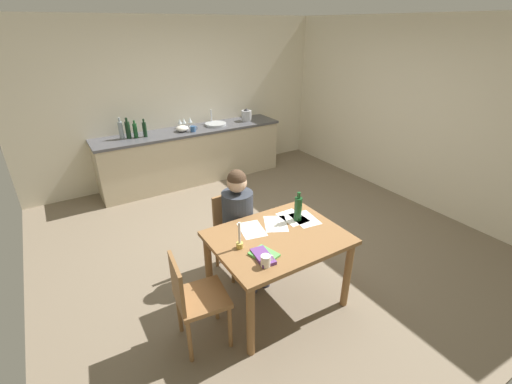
{
  "coord_description": "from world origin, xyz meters",
  "views": [
    {
      "loc": [
        -2.01,
        -3.06,
        2.47
      ],
      "look_at": [
        -0.27,
        -0.24,
        0.85
      ],
      "focal_mm": 24.22,
      "sensor_mm": 36.0,
      "label": 1
    }
  ],
  "objects_px": {
    "candlestick": "(240,241)",
    "chair_side_empty": "(195,297)",
    "stovetop_kettle": "(246,115)",
    "wine_glass_near_sink": "(190,120)",
    "book_magazine": "(263,256)",
    "teacup_on_counter": "(193,129)",
    "wine_glass_back_left": "(180,122)",
    "wine_glass_by_kettle": "(184,121)",
    "bottle_wine_red": "(135,130)",
    "bottle_vinegar": "(128,130)",
    "mixing_bowl": "(182,128)",
    "person_seated": "(241,219)",
    "bottle_sauce": "(145,129)",
    "bottle_oil": "(121,130)",
    "wine_bottle_on_table": "(298,208)",
    "sink_unit": "(216,124)",
    "dining_table": "(278,246)",
    "book_cookery": "(264,254)",
    "coffee_mug": "(266,261)",
    "chair_at_table": "(234,230)"
  },
  "relations": [
    {
      "from": "stovetop_kettle",
      "to": "wine_glass_near_sink",
      "type": "bearing_deg",
      "value": 171.56
    },
    {
      "from": "book_cookery",
      "to": "wine_bottle_on_table",
      "type": "height_order",
      "value": "wine_bottle_on_table"
    },
    {
      "from": "chair_side_empty",
      "to": "bottle_wine_red",
      "type": "relative_size",
      "value": 3.31
    },
    {
      "from": "bottle_vinegar",
      "to": "mixing_bowl",
      "type": "bearing_deg",
      "value": -4.81
    },
    {
      "from": "person_seated",
      "to": "wine_glass_near_sink",
      "type": "relative_size",
      "value": 7.76
    },
    {
      "from": "book_magazine",
      "to": "wine_glass_back_left",
      "type": "xyz_separation_m",
      "value": [
        0.64,
        3.53,
        0.24
      ]
    },
    {
      "from": "wine_glass_back_left",
      "to": "bottle_wine_red",
      "type": "bearing_deg",
      "value": -169.97
    },
    {
      "from": "bottle_vinegar",
      "to": "stovetop_kettle",
      "type": "distance_m",
      "value": 2.05
    },
    {
      "from": "bottle_oil",
      "to": "mixing_bowl",
      "type": "distance_m",
      "value": 0.93
    },
    {
      "from": "dining_table",
      "to": "book_cookery",
      "type": "bearing_deg",
      "value": -146.45
    },
    {
      "from": "book_magazine",
      "to": "bottle_sauce",
      "type": "relative_size",
      "value": 0.91
    },
    {
      "from": "book_magazine",
      "to": "teacup_on_counter",
      "type": "xyz_separation_m",
      "value": [
        0.75,
        3.23,
        0.18
      ]
    },
    {
      "from": "bottle_wine_red",
      "to": "wine_glass_by_kettle",
      "type": "relative_size",
      "value": 1.71
    },
    {
      "from": "person_seated",
      "to": "book_magazine",
      "type": "distance_m",
      "value": 0.78
    },
    {
      "from": "teacup_on_counter",
      "to": "wine_bottle_on_table",
      "type": "bearing_deg",
      "value": -92.62
    },
    {
      "from": "bottle_sauce",
      "to": "wine_glass_near_sink",
      "type": "distance_m",
      "value": 0.82
    },
    {
      "from": "bottle_wine_red",
      "to": "wine_glass_back_left",
      "type": "xyz_separation_m",
      "value": [
        0.76,
        0.13,
        -0.0
      ]
    },
    {
      "from": "wine_bottle_on_table",
      "to": "sink_unit",
      "type": "distance_m",
      "value": 3.11
    },
    {
      "from": "wine_bottle_on_table",
      "to": "bottle_vinegar",
      "type": "relative_size",
      "value": 0.94
    },
    {
      "from": "candlestick",
      "to": "chair_side_empty",
      "type": "bearing_deg",
      "value": -171.04
    },
    {
      "from": "book_magazine",
      "to": "wine_glass_by_kettle",
      "type": "relative_size",
      "value": 1.62
    },
    {
      "from": "bottle_sauce",
      "to": "teacup_on_counter",
      "type": "relative_size",
      "value": 2.29
    },
    {
      "from": "wine_glass_by_kettle",
      "to": "wine_glass_back_left",
      "type": "relative_size",
      "value": 1.0
    },
    {
      "from": "book_magazine",
      "to": "book_cookery",
      "type": "height_order",
      "value": "book_magazine"
    },
    {
      "from": "bottle_vinegar",
      "to": "candlestick",
      "type": "bearing_deg",
      "value": -87.68
    },
    {
      "from": "chair_at_table",
      "to": "teacup_on_counter",
      "type": "relative_size",
      "value": 7.08
    },
    {
      "from": "wine_glass_back_left",
      "to": "teacup_on_counter",
      "type": "distance_m",
      "value": 0.32
    },
    {
      "from": "chair_at_table",
      "to": "mixing_bowl",
      "type": "height_order",
      "value": "mixing_bowl"
    },
    {
      "from": "mixing_bowl",
      "to": "teacup_on_counter",
      "type": "distance_m",
      "value": 0.18
    },
    {
      "from": "dining_table",
      "to": "bottle_oil",
      "type": "height_order",
      "value": "bottle_oil"
    },
    {
      "from": "candlestick",
      "to": "wine_glass_back_left",
      "type": "distance_m",
      "value": 3.39
    },
    {
      "from": "candlestick",
      "to": "wine_glass_by_kettle",
      "type": "bearing_deg",
      "value": 76.3
    },
    {
      "from": "bottle_sauce",
      "to": "book_magazine",
      "type": "bearing_deg",
      "value": -90.28
    },
    {
      "from": "chair_side_empty",
      "to": "bottle_wine_red",
      "type": "height_order",
      "value": "bottle_wine_red"
    },
    {
      "from": "book_cookery",
      "to": "wine_glass_by_kettle",
      "type": "relative_size",
      "value": 1.39
    },
    {
      "from": "bottle_wine_red",
      "to": "stovetop_kettle",
      "type": "distance_m",
      "value": 1.95
    },
    {
      "from": "bottle_oil",
      "to": "wine_glass_near_sink",
      "type": "bearing_deg",
      "value": 4.25
    },
    {
      "from": "book_cookery",
      "to": "wine_glass_back_left",
      "type": "distance_m",
      "value": 3.57
    },
    {
      "from": "person_seated",
      "to": "candlestick",
      "type": "distance_m",
      "value": 0.62
    },
    {
      "from": "bottle_oil",
      "to": "chair_at_table",
      "type": "bearing_deg",
      "value": -78.41
    },
    {
      "from": "bottle_vinegar",
      "to": "wine_glass_near_sink",
      "type": "bearing_deg",
      "value": 6.7
    },
    {
      "from": "chair_side_empty",
      "to": "wine_glass_back_left",
      "type": "relative_size",
      "value": 5.65
    },
    {
      "from": "chair_at_table",
      "to": "wine_glass_near_sink",
      "type": "height_order",
      "value": "wine_glass_near_sink"
    },
    {
      "from": "book_magazine",
      "to": "wine_bottle_on_table",
      "type": "height_order",
      "value": "wine_bottle_on_table"
    },
    {
      "from": "candlestick",
      "to": "wine_glass_near_sink",
      "type": "distance_m",
      "value": 3.44
    },
    {
      "from": "chair_side_empty",
      "to": "wine_bottle_on_table",
      "type": "relative_size",
      "value": 2.93
    },
    {
      "from": "bottle_wine_red",
      "to": "wine_glass_back_left",
      "type": "bearing_deg",
      "value": 10.03
    },
    {
      "from": "coffee_mug",
      "to": "bottle_oil",
      "type": "bearing_deg",
      "value": 94.5
    },
    {
      "from": "coffee_mug",
      "to": "wine_glass_back_left",
      "type": "distance_m",
      "value": 3.69
    },
    {
      "from": "candlestick",
      "to": "teacup_on_counter",
      "type": "bearing_deg",
      "value": 74.43
    }
  ]
}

